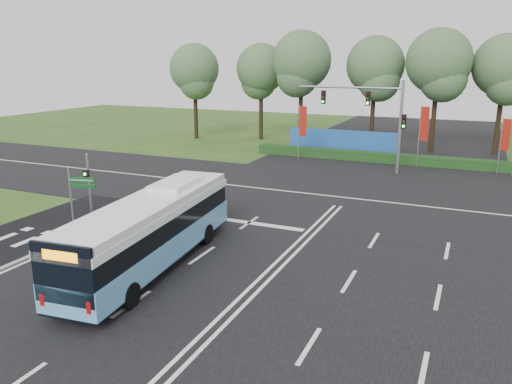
# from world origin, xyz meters

# --- Properties ---
(ground) EXTENTS (120.00, 120.00, 0.00)m
(ground) POSITION_xyz_m (0.00, 0.00, 0.00)
(ground) COLOR #2A4B19
(ground) RESTS_ON ground
(road_main) EXTENTS (20.00, 120.00, 0.04)m
(road_main) POSITION_xyz_m (0.00, 0.00, 0.02)
(road_main) COLOR black
(road_main) RESTS_ON ground
(road_cross) EXTENTS (120.00, 14.00, 0.05)m
(road_cross) POSITION_xyz_m (0.00, 12.00, 0.03)
(road_cross) COLOR black
(road_cross) RESTS_ON ground
(kerb_strip) EXTENTS (0.25, 18.00, 0.12)m
(kerb_strip) POSITION_xyz_m (-10.10, -3.00, 0.06)
(kerb_strip) COLOR gray
(kerb_strip) RESTS_ON ground
(city_bus) EXTENTS (3.44, 11.26, 3.18)m
(city_bus) POSITION_xyz_m (-4.59, -1.81, 1.60)
(city_bus) COLOR #5696C8
(city_bus) RESTS_ON ground
(pedestrian_signal) EXTENTS (0.33, 0.42, 3.49)m
(pedestrian_signal) POSITION_xyz_m (-12.06, 2.81, 1.91)
(pedestrian_signal) COLOR gray
(pedestrian_signal) RESTS_ON ground
(street_sign) EXTENTS (1.30, 0.41, 3.42)m
(street_sign) POSITION_xyz_m (-10.20, -0.05, 2.20)
(street_sign) COLOR gray
(street_sign) RESTS_ON ground
(banner_flag_left) EXTENTS (0.70, 0.13, 4.75)m
(banner_flag_left) POSITION_xyz_m (-6.44, 22.61, 3.09)
(banner_flag_left) COLOR gray
(banner_flag_left) RESTS_ON ground
(banner_flag_mid) EXTENTS (0.71, 0.27, 4.99)m
(banner_flag_mid) POSITION_xyz_m (3.32, 23.64, 3.23)
(banner_flag_mid) COLOR gray
(banner_flag_mid) RESTS_ON ground
(banner_flag_right) EXTENTS (0.60, 0.30, 4.36)m
(banner_flag_right) POSITION_xyz_m (9.18, 22.90, 2.85)
(banner_flag_right) COLOR gray
(banner_flag_right) RESTS_ON ground
(traffic_light_gantry) EXTENTS (8.41, 0.28, 7.00)m
(traffic_light_gantry) POSITION_xyz_m (0.21, 20.50, 4.66)
(traffic_light_gantry) COLOR gray
(traffic_light_gantry) RESTS_ON ground
(hedge) EXTENTS (22.00, 1.20, 0.80)m
(hedge) POSITION_xyz_m (0.00, 24.50, 0.40)
(hedge) COLOR black
(hedge) RESTS_ON ground
(blue_hoarding) EXTENTS (10.00, 0.30, 2.20)m
(blue_hoarding) POSITION_xyz_m (-4.00, 27.00, 1.10)
(blue_hoarding) COLOR #1D52A1
(blue_hoarding) RESTS_ON ground
(eucalyptus_row) EXTENTS (53.89, 8.02, 12.08)m
(eucalyptus_row) POSITION_xyz_m (5.06, 31.24, 8.17)
(eucalyptus_row) COLOR black
(eucalyptus_row) RESTS_ON ground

